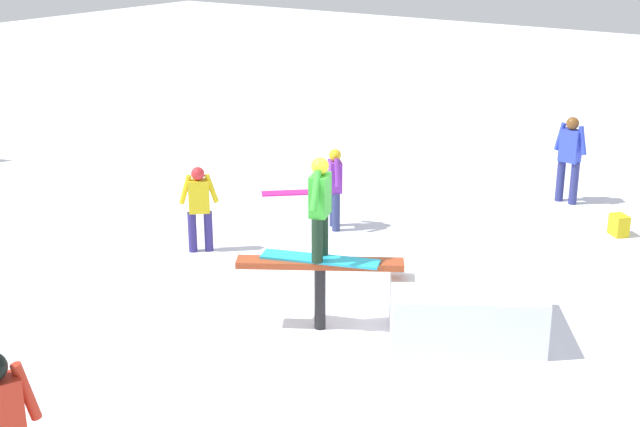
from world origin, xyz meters
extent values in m
plane|color=white|center=(0.00, 0.00, 0.00)|extent=(60.00, 60.00, 0.00)
cylinder|color=black|center=(0.00, 0.00, 0.42)|extent=(0.14, 0.14, 0.83)
cube|color=#A53F1E|center=(0.00, 0.00, 0.87)|extent=(1.87, 1.32, 0.08)
cube|color=white|center=(-1.50, -0.94, 0.35)|extent=(2.32, 2.23, 0.69)
cube|color=#21B1D6|center=(0.00, 0.00, 0.93)|extent=(1.46, 0.76, 0.03)
cylinder|color=#1A3120|center=(0.04, -0.12, 1.21)|extent=(0.14, 0.14, 0.55)
cylinder|color=#1A3120|center=(-0.04, 0.12, 1.21)|extent=(0.14, 0.14, 0.55)
cube|color=green|center=(0.00, 0.00, 1.74)|extent=(0.30, 0.38, 0.50)
cylinder|color=green|center=(0.07, -0.19, 1.85)|extent=(0.18, 0.30, 0.46)
cylinder|color=green|center=(-0.07, 0.19, 1.85)|extent=(0.18, 0.30, 0.46)
sphere|color=yellow|center=(0.00, 0.00, 2.10)|extent=(0.21, 0.21, 0.21)
cylinder|color=navy|center=(3.09, -1.05, 0.31)|extent=(0.13, 0.13, 0.62)
cylinder|color=navy|center=(2.91, -1.22, 0.31)|extent=(0.13, 0.13, 0.62)
cube|color=yellow|center=(3.00, -1.14, 0.88)|extent=(0.36, 0.35, 0.50)
cylinder|color=yellow|center=(3.15, -1.00, 0.99)|extent=(0.20, 0.20, 0.45)
cylinder|color=yellow|center=(2.86, -1.27, 0.99)|extent=(0.20, 0.20, 0.45)
sphere|color=red|center=(3.00, -1.14, 1.23)|extent=(0.20, 0.20, 0.20)
cylinder|color=red|center=(-0.14, 4.38, 1.24)|extent=(0.17, 0.23, 0.54)
cylinder|color=navy|center=(-0.59, -6.65, 0.37)|extent=(0.14, 0.14, 0.75)
cylinder|color=navy|center=(-0.85, -6.61, 0.37)|extent=(0.14, 0.14, 0.75)
cube|color=blue|center=(-0.72, -6.63, 1.04)|extent=(0.38, 0.27, 0.58)
cylinder|color=blue|center=(-0.51, -6.67, 1.17)|extent=(0.20, 0.12, 0.51)
cylinder|color=blue|center=(-0.93, -6.59, 1.17)|extent=(0.20, 0.12, 0.51)
sphere|color=brown|center=(-0.72, -6.63, 1.44)|extent=(0.22, 0.22, 0.22)
cylinder|color=navy|center=(1.82, -3.06, 0.32)|extent=(0.13, 0.13, 0.63)
cylinder|color=navy|center=(1.98, -3.24, 0.32)|extent=(0.13, 0.13, 0.63)
cube|color=purple|center=(1.90, -3.15, 0.88)|extent=(0.35, 0.35, 0.50)
cylinder|color=purple|center=(1.77, -3.01, 1.00)|extent=(0.19, 0.19, 0.45)
cylinder|color=purple|center=(2.03, -3.29, 1.00)|extent=(0.19, 0.19, 0.45)
sphere|color=yellow|center=(1.90, -3.15, 1.24)|extent=(0.20, 0.20, 0.20)
cube|color=#D31E92|center=(3.47, -4.36, 0.01)|extent=(1.24, 1.16, 0.02)
cube|color=yellow|center=(-2.02, -5.47, 0.17)|extent=(0.37, 0.36, 0.34)
camera|label=1|loc=(-5.73, 8.24, 4.95)|focal=50.00mm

